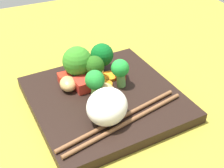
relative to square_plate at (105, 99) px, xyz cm
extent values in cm
cube|color=olive|center=(0.00, 0.00, -1.97)|extent=(110.00, 110.00, 2.00)
cube|color=black|center=(0.00, 0.00, 0.00)|extent=(26.52, 26.52, 1.93)
ellipsoid|color=white|center=(6.09, -2.27, 3.63)|extent=(9.72, 9.67, 5.33)
cylinder|color=#72AF58|center=(-4.60, -0.24, 2.00)|extent=(2.02, 2.18, 2.27)
sphere|color=#245A16|center=(-4.65, -0.36, 4.44)|extent=(3.69, 3.69, 3.69)
cylinder|color=#559838|center=(-8.10, 2.99, 1.73)|extent=(1.27, 1.26, 1.54)
sphere|color=#0D5D1E|center=(-7.97, 2.98, 4.26)|extent=(4.56, 4.56, 4.56)
cylinder|color=#72AF56|center=(-7.03, -2.64, 1.99)|extent=(1.95, 1.71, 2.24)
sphere|color=#348223|center=(-6.92, -2.47, 4.81)|extent=(5.55, 5.55, 5.55)
cylinder|color=#5C9A48|center=(-1.21, 3.83, 2.33)|extent=(2.45, 2.47, 2.84)
sphere|color=green|center=(-1.49, 3.74, 4.70)|extent=(3.31, 3.31, 3.31)
cylinder|color=#7CBE53|center=(0.42, -2.02, 2.17)|extent=(1.26, 1.44, 2.50)
sphere|color=#21882E|center=(0.38, -1.80, 4.73)|extent=(3.42, 3.42, 3.42)
cylinder|color=orange|center=(-4.46, 2.97, 1.30)|extent=(4.28, 4.28, 0.67)
cylinder|color=orange|center=(-2.27, -1.01, 1.31)|extent=(3.04, 3.04, 0.69)
cylinder|color=orange|center=(-2.14, 1.21, 1.33)|extent=(2.62, 2.62, 0.72)
cube|color=red|center=(-3.56, 4.84, 2.16)|extent=(2.62, 2.60, 2.38)
cube|color=red|center=(-6.80, -5.19, 1.87)|extent=(2.08, 2.49, 1.80)
cube|color=red|center=(-7.81, -0.75, 1.98)|extent=(3.54, 3.62, 2.03)
cube|color=red|center=(-3.16, -3.05, 2.02)|extent=(3.35, 2.81, 2.12)
ellipsoid|color=tan|center=(-4.34, -5.32, 2.15)|extent=(4.28, 3.57, 2.38)
ellipsoid|color=tan|center=(-0.37, 0.01, 2.08)|extent=(4.68, 4.62, 2.23)
ellipsoid|color=tan|center=(-6.40, 1.20, 1.77)|extent=(3.21, 3.34, 1.60)
cylinder|color=brown|center=(8.54, -0.28, 1.31)|extent=(5.54, 23.02, 0.68)
cylinder|color=brown|center=(7.16, -0.57, 1.31)|extent=(5.54, 23.02, 0.68)
camera|label=1|loc=(39.08, -16.88, 33.84)|focal=48.10mm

